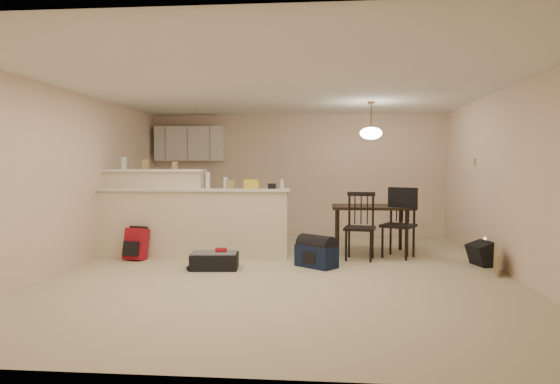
# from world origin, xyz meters

# --- Properties ---
(room) EXTENTS (7.00, 7.02, 2.50)m
(room) POSITION_xyz_m (0.00, 0.00, 1.25)
(room) COLOR beige
(room) RESTS_ON ground
(breakfast_bar) EXTENTS (3.08, 0.58, 1.39)m
(breakfast_bar) POSITION_xyz_m (-1.76, 0.98, 0.61)
(breakfast_bar) COLOR beige
(breakfast_bar) RESTS_ON ground
(upper_cabinets) EXTENTS (1.40, 0.34, 0.70)m
(upper_cabinets) POSITION_xyz_m (-2.20, 3.32, 1.90)
(upper_cabinets) COLOR white
(upper_cabinets) RESTS_ON room
(kitchen_counter) EXTENTS (1.80, 0.60, 0.90)m
(kitchen_counter) POSITION_xyz_m (-2.00, 3.19, 0.45)
(kitchen_counter) COLOR white
(kitchen_counter) RESTS_ON ground
(thermostat) EXTENTS (0.02, 0.12, 0.12)m
(thermostat) POSITION_xyz_m (2.98, 1.55, 1.50)
(thermostat) COLOR beige
(thermostat) RESTS_ON room
(jar) EXTENTS (0.10, 0.10, 0.20)m
(jar) POSITION_xyz_m (-2.70, 1.12, 1.49)
(jar) COLOR silver
(jar) RESTS_ON breakfast_bar
(cereal_box) EXTENTS (0.10, 0.07, 0.16)m
(cereal_box) POSITION_xyz_m (-2.34, 1.12, 1.47)
(cereal_box) COLOR tan
(cereal_box) RESTS_ON breakfast_bar
(small_box) EXTENTS (0.08, 0.06, 0.12)m
(small_box) POSITION_xyz_m (-1.85, 1.12, 1.45)
(small_box) COLOR tan
(small_box) RESTS_ON breakfast_bar
(bottle_a) EXTENTS (0.07, 0.07, 0.26)m
(bottle_a) POSITION_xyz_m (-1.26, 0.90, 1.22)
(bottle_a) COLOR silver
(bottle_a) RESTS_ON breakfast_bar
(bottle_b) EXTENTS (0.06, 0.06, 0.18)m
(bottle_b) POSITION_xyz_m (-0.98, 0.90, 1.18)
(bottle_b) COLOR silver
(bottle_b) RESTS_ON breakfast_bar
(bag_lump) EXTENTS (0.22, 0.18, 0.14)m
(bag_lump) POSITION_xyz_m (-0.56, 0.90, 1.16)
(bag_lump) COLOR tan
(bag_lump) RESTS_ON breakfast_bar
(pouch) EXTENTS (0.12, 0.10, 0.08)m
(pouch) POSITION_xyz_m (-0.24, 0.90, 1.13)
(pouch) COLOR tan
(pouch) RESTS_ON breakfast_bar
(extra_item_x) EXTENTS (0.12, 0.10, 0.13)m
(extra_item_x) POSITION_xyz_m (-0.89, 0.90, 1.16)
(extra_item_x) COLOR tan
(extra_item_x) RESTS_ON breakfast_bar
(extra_item_y) EXTENTS (0.06, 0.06, 0.15)m
(extra_item_y) POSITION_xyz_m (-0.09, 0.90, 1.16)
(extra_item_y) COLOR silver
(extra_item_y) RESTS_ON breakfast_bar
(dining_table) EXTENTS (1.26, 0.84, 0.78)m
(dining_table) POSITION_xyz_m (1.33, 1.55, 0.69)
(dining_table) COLOR black
(dining_table) RESTS_ON ground
(pendant_lamp) EXTENTS (0.36, 0.36, 0.62)m
(pendant_lamp) POSITION_xyz_m (1.33, 1.55, 1.99)
(pendant_lamp) COLOR brown
(pendant_lamp) RESTS_ON room
(dining_chair_near) EXTENTS (0.52, 0.50, 1.04)m
(dining_chair_near) POSITION_xyz_m (1.11, 0.90, 0.52)
(dining_chair_near) COLOR black
(dining_chair_near) RESTS_ON ground
(dining_chair_far) EXTENTS (0.63, 0.62, 1.08)m
(dining_chair_far) POSITION_xyz_m (1.73, 1.16, 0.54)
(dining_chair_far) COLOR black
(dining_chair_far) RESTS_ON ground
(suitcase) EXTENTS (0.68, 0.48, 0.22)m
(suitcase) POSITION_xyz_m (-0.96, 0.03, 0.11)
(suitcase) COLOR black
(suitcase) RESTS_ON ground
(red_backpack) EXTENTS (0.36, 0.27, 0.48)m
(red_backpack) POSITION_xyz_m (-2.32, 0.61, 0.24)
(red_backpack) COLOR #A71221
(red_backpack) RESTS_ON ground
(navy_duffel) EXTENTS (0.64, 0.61, 0.31)m
(navy_duffel) POSITION_xyz_m (0.46, 0.30, 0.16)
(navy_duffel) COLOR #111B35
(navy_duffel) RESTS_ON ground
(black_daypack) EXTENTS (0.35, 0.43, 0.33)m
(black_daypack) POSITION_xyz_m (2.85, 0.61, 0.17)
(black_daypack) COLOR black
(black_daypack) RESTS_ON ground
(cardboard_sheet) EXTENTS (0.12, 0.46, 0.36)m
(cardboard_sheet) POSITION_xyz_m (2.85, 0.01, 0.18)
(cardboard_sheet) COLOR tan
(cardboard_sheet) RESTS_ON ground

